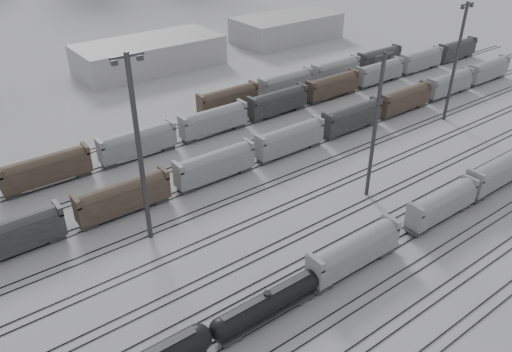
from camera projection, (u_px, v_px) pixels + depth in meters
ground at (392, 253)px, 70.70m from camera, size 900.00×900.00×0.00m
tracks at (309, 199)px, 82.73m from camera, size 220.00×71.50×0.16m
tank_car_b at (267, 304)px, 59.02m from camera, size 15.90×2.65×3.93m
hopper_car_a at (354, 250)px, 66.06m from camera, size 14.92×2.96×5.33m
hopper_car_b at (442, 203)px, 76.17m from camera, size 14.25×2.83×5.10m
hopper_car_c at (499, 171)px, 84.11m from camera, size 15.67×3.11×5.60m
light_mast_b at (139, 148)px, 66.54m from camera, size 4.46×0.71×27.84m
light_mast_c at (376, 124)px, 77.56m from camera, size 3.90×0.62×24.37m
light_mast_d at (456, 60)px, 104.06m from camera, size 4.04×0.65×25.25m
bg_string_near at (290, 140)px, 95.49m from camera, size 151.00×3.00×5.60m
bg_string_mid at (278, 103)px, 111.71m from camera, size 151.00×3.00×5.60m
bg_string_far at (311, 78)px, 126.28m from camera, size 66.00×3.00×5.60m
warehouse_mid at (150, 55)px, 139.37m from camera, size 40.00×18.00×8.00m
warehouse_right at (287, 28)px, 165.26m from camera, size 35.00×18.00×8.00m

